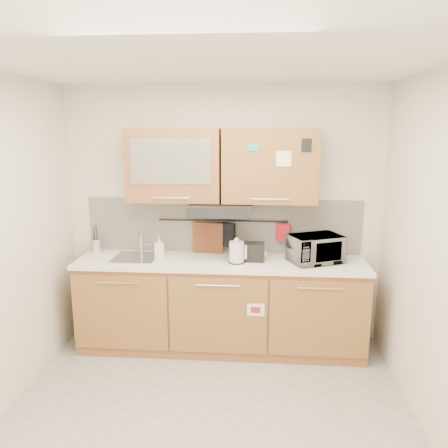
# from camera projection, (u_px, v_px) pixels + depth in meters

# --- Properties ---
(floor) EXTENTS (3.20, 3.20, 0.00)m
(floor) POSITION_uv_depth(u_px,v_px,m) (207.00, 423.00, 3.30)
(floor) COLOR #9E9993
(floor) RESTS_ON ground
(ceiling) EXTENTS (3.20, 3.20, 0.00)m
(ceiling) POSITION_uv_depth(u_px,v_px,m) (204.00, 60.00, 2.73)
(ceiling) COLOR white
(ceiling) RESTS_ON wall_back
(wall_back) EXTENTS (3.20, 0.00, 3.20)m
(wall_back) POSITION_uv_depth(u_px,v_px,m) (223.00, 216.00, 4.48)
(wall_back) COLOR silver
(wall_back) RESTS_ON ground
(wall_right) EXTENTS (0.00, 3.00, 3.00)m
(wall_right) POSITION_uv_depth(u_px,v_px,m) (445.00, 264.00, 2.89)
(wall_right) COLOR silver
(wall_right) RESTS_ON ground
(base_cabinet) EXTENTS (2.80, 0.64, 0.88)m
(base_cabinet) POSITION_uv_depth(u_px,v_px,m) (221.00, 309.00, 4.37)
(base_cabinet) COLOR #9D6038
(base_cabinet) RESTS_ON floor
(countertop) EXTENTS (2.82, 0.62, 0.04)m
(countertop) POSITION_uv_depth(u_px,v_px,m) (221.00, 262.00, 4.26)
(countertop) COLOR white
(countertop) RESTS_ON base_cabinet
(backsplash) EXTENTS (2.80, 0.02, 0.56)m
(backsplash) POSITION_uv_depth(u_px,v_px,m) (223.00, 226.00, 4.49)
(backsplash) COLOR silver
(backsplash) RESTS_ON countertop
(upper_cabinets) EXTENTS (1.82, 0.37, 0.70)m
(upper_cabinets) POSITION_uv_depth(u_px,v_px,m) (221.00, 165.00, 4.19)
(upper_cabinets) COLOR #9D6038
(upper_cabinets) RESTS_ON wall_back
(range_hood) EXTENTS (0.60, 0.46, 0.10)m
(range_hood) POSITION_uv_depth(u_px,v_px,m) (221.00, 209.00, 4.21)
(range_hood) COLOR black
(range_hood) RESTS_ON upper_cabinets
(sink) EXTENTS (0.42, 0.40, 0.26)m
(sink) POSITION_uv_depth(u_px,v_px,m) (136.00, 257.00, 4.34)
(sink) COLOR silver
(sink) RESTS_ON countertop
(utensil_rail) EXTENTS (1.30, 0.02, 0.02)m
(utensil_rail) POSITION_uv_depth(u_px,v_px,m) (223.00, 221.00, 4.44)
(utensil_rail) COLOR black
(utensil_rail) RESTS_ON backsplash
(utensil_crock) EXTENTS (0.14, 0.14, 0.29)m
(utensil_crock) POSITION_uv_depth(u_px,v_px,m) (97.00, 246.00, 4.50)
(utensil_crock) COLOR silver
(utensil_crock) RESTS_ON countertop
(kettle) EXTENTS (0.18, 0.16, 0.25)m
(kettle) POSITION_uv_depth(u_px,v_px,m) (237.00, 253.00, 4.16)
(kettle) COLOR silver
(kettle) RESTS_ON countertop
(toaster) EXTENTS (0.24, 0.15, 0.18)m
(toaster) POSITION_uv_depth(u_px,v_px,m) (252.00, 252.00, 4.22)
(toaster) COLOR black
(toaster) RESTS_ON countertop
(microwave) EXTENTS (0.57, 0.49, 0.26)m
(microwave) POSITION_uv_depth(u_px,v_px,m) (315.00, 249.00, 4.17)
(microwave) COLOR #999999
(microwave) RESTS_ON countertop
(soap_bottle) EXTENTS (0.12, 0.12, 0.21)m
(soap_bottle) POSITION_uv_depth(u_px,v_px,m) (159.00, 246.00, 4.38)
(soap_bottle) COLOR #999999
(soap_bottle) RESTS_ON countertop
(cutting_board) EXTENTS (0.32, 0.06, 0.39)m
(cutting_board) POSITION_uv_depth(u_px,v_px,m) (208.00, 241.00, 4.48)
(cutting_board) COLOR brown
(cutting_board) RESTS_ON utensil_rail
(oven_mitt) EXTENTS (0.11, 0.05, 0.18)m
(oven_mitt) POSITION_uv_depth(u_px,v_px,m) (218.00, 232.00, 4.45)
(oven_mitt) COLOR #215A9A
(oven_mitt) RESTS_ON utensil_rail
(dark_pouch) EXTENTS (0.16, 0.11, 0.25)m
(dark_pouch) POSITION_uv_depth(u_px,v_px,m) (227.00, 235.00, 4.45)
(dark_pouch) COLOR black
(dark_pouch) RESTS_ON utensil_rail
(pot_holder) EXTENTS (0.14, 0.06, 0.17)m
(pot_holder) POSITION_uv_depth(u_px,v_px,m) (283.00, 232.00, 4.40)
(pot_holder) COLOR #AD1723
(pot_holder) RESTS_ON utensil_rail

